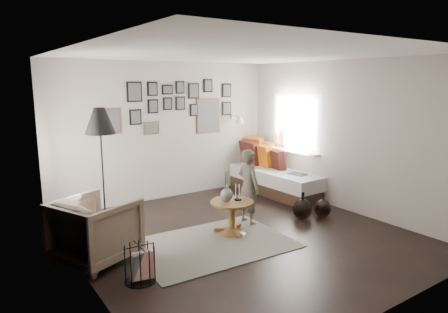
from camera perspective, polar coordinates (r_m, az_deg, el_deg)
ground at (r=6.01m, az=2.34°, el=-11.16°), size 4.80×4.80×0.00m
wall_back at (r=7.69m, az=-8.34°, el=3.60°), size 4.50×0.00×4.50m
wall_front at (r=4.04m, az=23.33°, el=-3.60°), size 4.50×0.00×4.50m
wall_left at (r=4.69m, az=-20.18°, el=-1.48°), size 0.00×4.80×4.80m
wall_right at (r=7.21m, az=16.93°, el=2.78°), size 0.00×4.80×4.80m
ceiling at (r=5.59m, az=2.55°, el=14.43°), size 4.80×4.80×0.00m
door_left at (r=5.89m, az=-22.80°, el=-1.76°), size 0.00×2.14×2.14m
window_right at (r=8.11m, az=9.08°, el=1.32°), size 0.15×1.32×1.30m
gallery_wall at (r=7.76m, az=-6.46°, el=6.99°), size 2.74×0.03×1.08m
wall_sconce at (r=8.25m, az=2.21°, el=5.31°), size 0.18×0.36×0.16m
rug at (r=5.68m, az=-1.66°, el=-12.41°), size 2.20×1.59×0.01m
pedestal_table at (r=5.99m, az=1.13°, el=-8.85°), size 0.64×0.64×0.50m
vase at (r=5.84m, az=0.39°, el=-5.16°), size 0.18×0.18×0.46m
candles at (r=5.93m, az=2.01°, el=-5.15°), size 0.11×0.11×0.24m
daybed at (r=8.24m, az=7.24°, el=-2.67°), size 1.01×2.24×1.06m
magazine_on_daybed at (r=7.74m, az=10.47°, el=-2.47°), size 0.30×0.37×0.02m
armchair at (r=5.32m, az=-17.86°, el=-9.95°), size 1.17×1.16×0.81m
armchair_cushion at (r=5.34m, az=-18.07°, el=-9.05°), size 0.48×0.49×0.17m
floor_lamp at (r=5.95m, az=-17.29°, el=4.22°), size 0.44×0.44×1.87m
magazine_basket at (r=4.75m, az=-11.90°, el=-14.79°), size 0.35×0.35×0.42m
demijohn_large at (r=6.70m, az=11.13°, el=-7.38°), size 0.31×0.31×0.46m
demijohn_small at (r=6.87m, az=13.91°, el=-7.21°), size 0.27×0.27×0.42m
child at (r=6.32m, az=3.51°, el=-4.30°), size 0.32×0.46×1.20m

